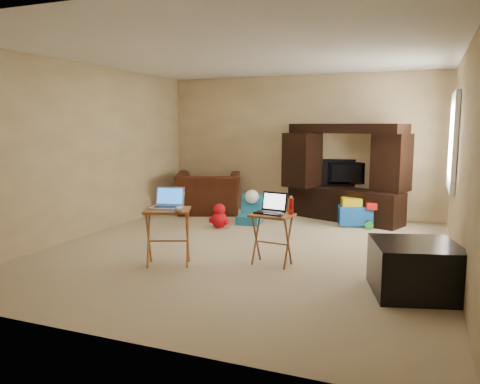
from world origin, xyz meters
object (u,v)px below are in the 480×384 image
at_px(tray_table_right, 272,239).
at_px(laptop_left, 166,198).
at_px(laptop_right, 269,203).
at_px(mouse_left, 179,209).
at_px(television, 347,173).
at_px(tray_table_left, 168,237).
at_px(child_rocker, 249,209).
at_px(mouse_right, 280,215).
at_px(recliner, 209,193).
at_px(entertainment_center, 345,173).
at_px(ottoman, 415,268).
at_px(push_toy, 358,212).
at_px(plush_toy, 220,216).
at_px(water_bottle, 291,206).

distance_m(tray_table_right, laptop_left, 1.32).
bearing_deg(laptop_right, mouse_left, -138.27).
xyz_separation_m(television, mouse_left, (-1.28, -3.66, -0.10)).
height_order(tray_table_left, laptop_left, laptop_left).
xyz_separation_m(television, child_rocker, (-1.39, -1.09, -0.54)).
bearing_deg(mouse_right, mouse_left, -158.65).
height_order(television, recliner, television).
height_order(entertainment_center, laptop_right, entertainment_center).
bearing_deg(laptop_left, laptop_right, 10.79).
bearing_deg(television, tray_table_left, 59.63).
bearing_deg(ottoman, tray_table_right, 165.93).
bearing_deg(child_rocker, entertainment_center, 28.34).
bearing_deg(mouse_right, tray_table_left, -164.62).
xyz_separation_m(mouse_left, mouse_right, (1.06, 0.41, -0.07)).
height_order(push_toy, tray_table_right, tray_table_right).
bearing_deg(ottoman, mouse_right, 169.23).
relative_size(entertainment_center, tray_table_right, 3.34).
height_order(plush_toy, water_bottle, water_bottle).
bearing_deg(tray_table_right, child_rocker, 122.81).
xyz_separation_m(recliner, mouse_right, (2.21, -2.79, 0.25)).
distance_m(child_rocker, mouse_left, 2.60).
bearing_deg(laptop_left, entertainment_center, 54.44).
height_order(push_toy, tray_table_left, tray_table_left).
distance_m(entertainment_center, mouse_left, 3.69).
bearing_deg(laptop_right, ottoman, -4.63).
bearing_deg(entertainment_center, tray_table_left, -92.34).
height_order(entertainment_center, tray_table_left, entertainment_center).
bearing_deg(recliner, child_rocker, 126.36).
relative_size(entertainment_center, television, 2.41).
bearing_deg(mouse_left, mouse_right, 21.35).
bearing_deg(water_bottle, push_toy, 79.65).
bearing_deg(laptop_right, tray_table_right, -16.79).
relative_size(child_rocker, tray_table_left, 0.74).
bearing_deg(plush_toy, tray_table_right, -48.83).
bearing_deg(tray_table_right, mouse_left, -144.36).
relative_size(push_toy, tray_table_left, 0.93).
distance_m(push_toy, ottoman, 3.07).
distance_m(entertainment_center, laptop_right, 2.93).
distance_m(ottoman, mouse_right, 1.52).
bearing_deg(ottoman, mouse_left, -176.85).
relative_size(ottoman, laptop_right, 2.48).
distance_m(recliner, mouse_right, 3.57).
xyz_separation_m(plush_toy, water_bottle, (1.57, -1.49, 0.50)).
bearing_deg(mouse_left, tray_table_left, 159.78).
distance_m(television, push_toy, 0.86).
xyz_separation_m(ottoman, water_bottle, (-1.38, 0.48, 0.44)).
height_order(push_toy, laptop_left, laptop_left).
relative_size(recliner, tray_table_right, 1.92).
bearing_deg(child_rocker, laptop_left, -96.88).
bearing_deg(child_rocker, mouse_left, -91.87).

